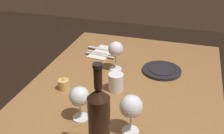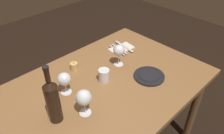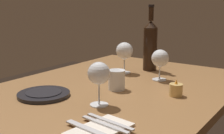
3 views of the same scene
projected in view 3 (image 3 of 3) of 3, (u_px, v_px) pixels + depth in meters
name	position (u px, v px, depth m)	size (l,w,h in m)	color
dining_table	(111.00, 108.00, 1.27)	(1.30, 0.90, 0.74)	olive
wine_glass_left	(99.00, 74.00, 1.03)	(0.08, 0.08, 0.16)	white
wine_glass_right	(124.00, 51.00, 1.49)	(0.09, 0.09, 0.16)	white
wine_glass_centre	(160.00, 59.00, 1.36)	(0.08, 0.08, 0.14)	white
wine_bottle	(150.00, 44.00, 1.55)	(0.07, 0.07, 0.34)	black
water_tumbler	(117.00, 81.00, 1.23)	(0.07, 0.07, 0.08)	white
votive_candle	(176.00, 90.00, 1.15)	(0.05, 0.05, 0.07)	#DBB266
dinner_plate	(44.00, 94.00, 1.15)	(0.20, 0.20, 0.02)	black
folded_napkin	(100.00, 129.00, 0.84)	(0.20, 0.13, 0.01)	silver
fork_inner	(105.00, 124.00, 0.86)	(0.04, 0.18, 0.00)	silver
fork_outer	(110.00, 122.00, 0.88)	(0.04, 0.18, 0.00)	silver
table_knife	(93.00, 131.00, 0.82)	(0.05, 0.21, 0.00)	silver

